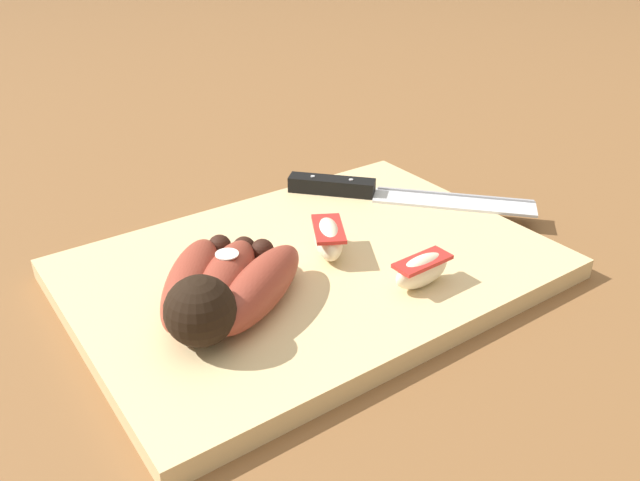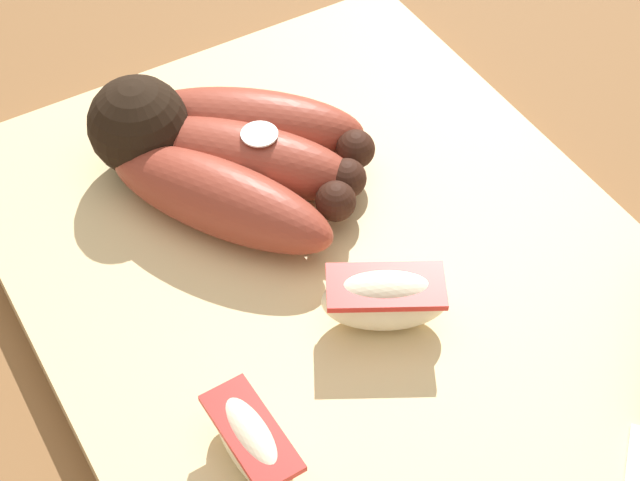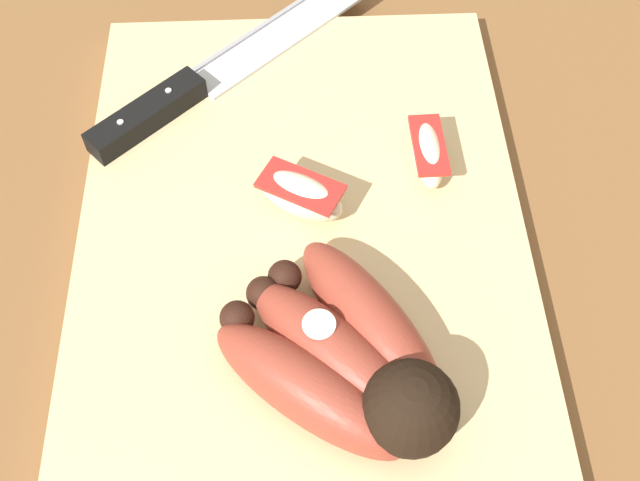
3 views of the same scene
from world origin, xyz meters
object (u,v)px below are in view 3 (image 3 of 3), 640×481
banana_bunch (346,362)px  apple_wedge_middle (296,192)px  chefs_knife (196,84)px  apple_wedge_near (427,153)px

banana_bunch → apple_wedge_middle: bearing=-168.6°
chefs_knife → apple_wedge_near: bearing=63.5°
chefs_knife → apple_wedge_middle: size_ratio=3.36×
banana_bunch → chefs_knife: bearing=-157.6°
banana_bunch → apple_wedge_near: banana_bunch is taller
banana_bunch → chefs_knife: 0.27m
chefs_knife → banana_bunch: bearing=22.4°
apple_wedge_near → apple_wedge_middle: 0.10m
chefs_knife → apple_wedge_middle: bearing=33.0°
apple_wedge_near → apple_wedge_middle: bearing=-71.1°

